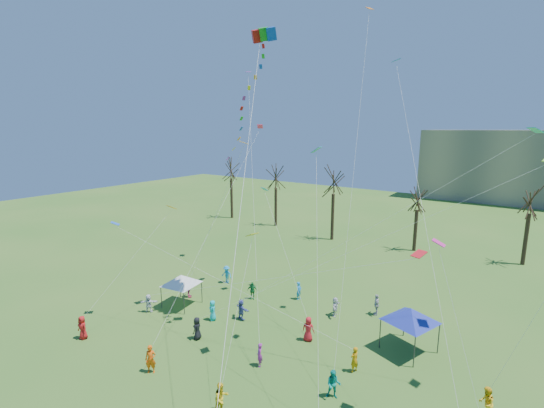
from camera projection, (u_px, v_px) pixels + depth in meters
The scene contains 6 objects.
bare_tree_row at pixel (396, 194), 48.98m from camera, with size 70.02×8.99×10.84m.
big_box_kite at pixel (249, 106), 26.14m from camera, with size 5.22×8.27×25.02m.
canopy_tent_white at pixel (181, 280), 32.92m from camera, with size 3.74×3.74×2.84m.
canopy_tent_blue at pixel (411, 315), 26.09m from camera, with size 4.00×4.00×3.19m.
festival_crowd at pixel (273, 337), 26.77m from camera, with size 26.77×17.10×1.86m.
small_kites_aloft at pixel (317, 169), 25.96m from camera, with size 30.71×18.10×32.89m.
Camera 1 is at (13.32, -12.76, 15.33)m, focal length 25.00 mm.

